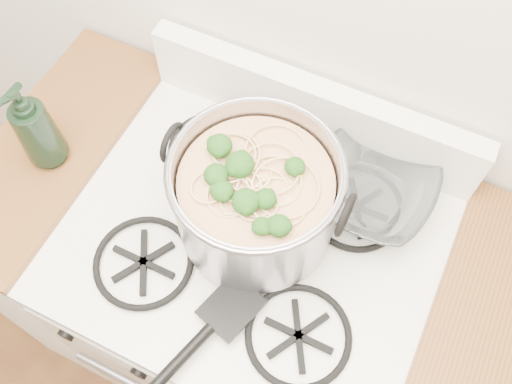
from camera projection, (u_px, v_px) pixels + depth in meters
name	position (u px, v px, depth m)	size (l,w,h in m)	color
gas_range	(253.00, 306.00, 1.59)	(0.76, 0.66, 0.92)	white
counter_left	(99.00, 230.00, 1.68)	(0.25, 0.65, 0.92)	silver
stock_pot	(256.00, 198.00, 1.09)	(0.35, 0.32, 0.22)	#97979F
spatula	(231.00, 306.00, 1.08)	(0.29, 0.31, 0.02)	black
glass_bowl	(370.00, 192.00, 1.19)	(0.10, 0.10, 0.03)	white
bottle	(34.00, 126.00, 1.15)	(0.09, 0.09, 0.23)	black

